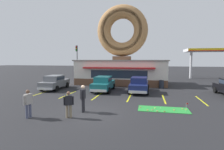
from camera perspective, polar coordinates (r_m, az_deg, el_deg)
ground_plane at (r=11.71m, az=-8.04°, el=-11.90°), size 160.00×160.00×0.00m
donut_shop_building at (r=24.75m, az=3.27°, el=5.84°), size 12.30×6.75×10.96m
putting_mat at (r=12.62m, az=16.40°, el=-10.74°), size 3.36×1.44×0.03m
mini_donut_near_left at (r=12.57m, az=19.59°, el=-10.73°), size 0.13×0.13×0.04m
mini_donut_near_right at (r=12.70m, az=13.88°, el=-10.42°), size 0.13×0.13×0.04m
mini_donut_mid_left at (r=12.08m, az=16.77°, el=-11.31°), size 0.13×0.13×0.04m
mini_donut_mid_centre at (r=12.69m, az=9.21°, el=-10.35°), size 0.13×0.13×0.04m
mini_donut_mid_right at (r=12.11m, az=11.54°, el=-11.15°), size 0.13×0.13×0.04m
mini_donut_far_left at (r=13.06m, az=22.00°, el=-10.22°), size 0.13×0.13×0.04m
mini_donut_far_centre at (r=12.03m, az=14.59°, el=-11.32°), size 0.13×0.13×0.04m
mini_donut_far_right at (r=12.96m, az=22.99°, el=-10.37°), size 0.13×0.13×0.04m
mini_donut_extra at (r=12.25m, az=13.07°, el=-10.99°), size 0.13×0.13×0.04m
golf_ball at (r=12.72m, az=15.57°, el=-10.42°), size 0.04×0.04×0.04m
putting_flag_pin at (r=12.60m, az=23.24°, el=-8.99°), size 0.13×0.01×0.55m
car_grey at (r=21.06m, az=-18.19°, el=-2.09°), size 2.16×4.64×1.60m
car_navy at (r=18.35m, az=8.87°, el=-2.93°), size 1.99×4.57×1.60m
car_teal at (r=18.92m, az=-2.82°, el=-2.64°), size 2.05×4.59×1.60m
pedestrian_blue_sweater_man at (r=11.38m, az=-25.69°, el=-8.06°), size 0.36×0.56×1.66m
pedestrian_hooded_kid at (r=11.53m, az=-9.42°, el=-7.12°), size 0.25×0.60×1.77m
pedestrian_leather_jacket_man at (r=10.61m, az=-13.97°, el=-8.99°), size 0.56×0.36×1.56m
trash_bin at (r=21.45m, az=15.83°, el=-2.91°), size 0.57×0.57×0.97m
traffic_light_pole at (r=30.18m, az=-11.36°, el=5.55°), size 0.28×0.47×5.80m
gas_station_canopy at (r=35.63m, az=30.04°, el=6.74°), size 9.00×4.46×5.30m
parking_stripe_far_left at (r=19.14m, az=-22.30°, el=-5.56°), size 0.12×3.60×0.01m
parking_stripe_left at (r=17.65m, az=-14.18°, el=-6.21°), size 0.12×3.60×0.01m
parking_stripe_mid_left at (r=16.56m, az=-4.75°, el=-6.81°), size 0.12×3.60×0.01m
parking_stripe_centre at (r=15.98m, az=5.70°, el=-7.26°), size 0.12×3.60×0.01m
parking_stripe_mid_right at (r=15.94m, az=16.57°, el=-7.47°), size 0.12×3.60×0.01m
parking_stripe_right at (r=16.47m, az=27.12°, el=-7.43°), size 0.12×3.60×0.01m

